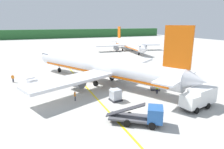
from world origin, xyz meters
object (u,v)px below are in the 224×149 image
Objects in this scene: crew_loader_left at (75,95)px; crew_loader_right at (13,78)px; cargo_container_far at (115,95)px; cargo_container_mid at (155,85)px; service_truck_baggage at (145,116)px; cargo_container_near at (32,84)px; airliner_foreground at (101,67)px; service_truck_fuel at (199,97)px; crew_marshaller at (157,88)px; airliner_mid_apron at (128,44)px.

crew_loader_right reaches higher than crew_loader_left.
cargo_container_far is at bearing -47.86° from crew_loader_right.
service_truck_baggage is at bearing -130.01° from cargo_container_mid.
cargo_container_mid is at bearing -31.88° from crew_loader_right.
service_truck_baggage is 23.40m from cargo_container_near.
airliner_foreground reaches higher than cargo_container_mid.
cargo_container_far is (-10.24, 7.24, -0.68)m from service_truck_fuel.
service_truck_fuel is 0.96× the size of service_truck_baggage.
crew_marshaller reaches higher than crew_loader_right.
airliner_foreground is at bearing 117.00° from service_truck_fuel.
crew_loader_left is (-6.06, 2.45, -0.00)m from cargo_container_far.
crew_loader_left is at bearing 178.56° from cargo_container_mid.
airliner_mid_apron is at bearing 44.47° from cargo_container_near.
airliner_foreground reaches higher than service_truck_fuel.
cargo_container_far is at bearing -42.53° from cargo_container_near.
airliner_foreground is at bearing 87.21° from service_truck_baggage.
cargo_container_near reaches higher than cargo_container_mid.
airliner_foreground is 22.75× the size of crew_loader_right.
cargo_container_near is 23.30m from cargo_container_mid.
airliner_mid_apron is at bearing 60.85° from cargo_container_far.
cargo_container_near reaches higher than crew_loader_left.
airliner_mid_apron is 57.57m from cargo_container_near.
crew_loader_left is at bearing 149.25° from service_truck_fuel.
service_truck_fuel is at bearing -63.00° from airliner_foreground.
cargo_container_near is 1.11× the size of cargo_container_far.
cargo_container_far reaches higher than crew_marshaller.
service_truck_baggage is (-28.49, -60.04, -1.84)m from airliner_mid_apron.
service_truck_fuel is 3.82× the size of crew_loader_right.
airliner_foreground is 22.13× the size of crew_marshaller.
cargo_container_far is 23.87m from crew_loader_right.
cargo_container_far reaches higher than crew_loader_right.
cargo_container_mid is at bearing -23.26° from cargo_container_near.
crew_loader_left is at bearing 120.11° from service_truck_baggage.
cargo_container_mid is at bearing -1.44° from crew_loader_left.
crew_marshaller is 1.03× the size of crew_loader_right.
crew_marshaller is (-0.93, -1.89, 0.15)m from cargo_container_mid.
airliner_mid_apron reaches higher than crew_marshaller.
airliner_mid_apron reaches higher than cargo_container_far.
airliner_foreground is 16.95× the size of cargo_container_near.
airliner_foreground reaches higher than crew_loader_right.
cargo_container_near is at bearing 137.47° from cargo_container_far.
airliner_foreground is 5.95× the size of service_truck_fuel.
crew_loader_right is at bearing 136.47° from service_truck_fuel.
crew_loader_left is (-6.33, 10.92, -0.21)m from service_truck_baggage.
crew_loader_right is (-26.26, 24.94, -0.65)m from service_truck_fuel.
airliner_foreground is at bearing 124.12° from crew_marshaller.
airliner_foreground is 1.03× the size of airliner_mid_apron.
crew_loader_right is (-17.22, 7.20, -2.40)m from airliner_foreground.
service_truck_fuel reaches higher than crew_loader_right.
service_truck_fuel reaches higher than crew_loader_left.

